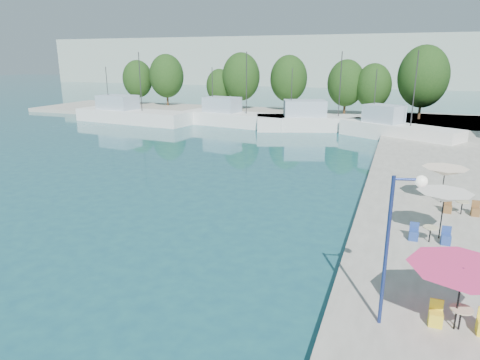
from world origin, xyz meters
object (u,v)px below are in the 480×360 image
at_px(trawler_04, 396,130).
at_px(umbrella_white, 444,197).
at_px(street_lamp, 400,224).
at_px(umbrella_pink, 462,275).
at_px(trawler_01, 130,115).
at_px(umbrella_cream, 445,172).
at_px(trawler_02, 234,118).
at_px(trawler_03, 321,122).

height_order(trawler_04, umbrella_white, trawler_04).
distance_m(umbrella_white, street_lamp, 8.43).
xyz_separation_m(umbrella_white, street_lamp, (-2.01, -8.07, 1.39)).
distance_m(umbrella_pink, umbrella_white, 7.69).
relative_size(trawler_01, umbrella_cream, 6.94).
distance_m(trawler_02, umbrella_pink, 47.62).
height_order(trawler_01, trawler_04, same).
xyz_separation_m(trawler_04, umbrella_pink, (2.53, -37.89, 1.44)).
height_order(trawler_01, trawler_03, same).
height_order(umbrella_white, street_lamp, street_lamp).
relative_size(trawler_02, umbrella_pink, 4.79).
xyz_separation_m(trawler_01, trawler_04, (36.31, -1.17, 0.00)).
distance_m(trawler_03, street_lamp, 43.47).
distance_m(trawler_01, trawler_02, 15.41).
distance_m(trawler_02, trawler_03, 11.87).
bearing_deg(umbrella_white, umbrella_pink, -90.41).
height_order(trawler_01, trawler_02, same).
xyz_separation_m(trawler_02, street_lamp, (21.64, -41.71, 3.02)).
relative_size(trawler_01, umbrella_white, 7.11).
height_order(trawler_01, umbrella_cream, trawler_01).
bearing_deg(trawler_01, umbrella_pink, -38.71).
relative_size(trawler_02, trawler_03, 0.89).
relative_size(trawler_03, umbrella_cream, 6.88).
xyz_separation_m(trawler_02, trawler_03, (11.86, 0.53, -0.00)).
relative_size(trawler_01, trawler_03, 1.01).
bearing_deg(trawler_04, street_lamp, -59.27).
xyz_separation_m(trawler_03, umbrella_cream, (12.29, -28.30, 1.44)).
height_order(trawler_04, street_lamp, trawler_04).
height_order(trawler_03, trawler_04, same).
bearing_deg(trawler_02, umbrella_white, -45.18).
bearing_deg(umbrella_pink, trawler_01, 134.84).
bearing_deg(street_lamp, trawler_01, 118.71).
relative_size(umbrella_white, umbrella_cream, 0.98).
bearing_deg(umbrella_cream, trawler_01, 147.08).
bearing_deg(trawler_04, umbrella_cream, -52.92).
xyz_separation_m(trawler_01, umbrella_cream, (39.39, -25.50, 1.44)).
bearing_deg(trawler_01, umbrella_cream, -26.46).
bearing_deg(umbrella_pink, umbrella_cream, 87.69).
height_order(trawler_02, trawler_04, same).
xyz_separation_m(trawler_03, umbrella_white, (11.80, -34.17, 1.63)).
height_order(umbrella_pink, umbrella_cream, umbrella_cream).
bearing_deg(trawler_02, street_lamp, -52.88).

